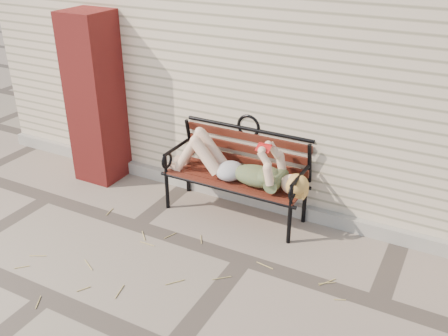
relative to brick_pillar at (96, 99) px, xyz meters
The scene contains 7 objects.
ground 2.62m from the brick_pillar, 18.06° to the right, with size 80.00×80.00×0.00m, color gray.
house_wall 3.26m from the brick_pillar, 44.37° to the left, with size 8.00×4.00×3.00m, color beige.
foundation_strip 2.49m from the brick_pillar, ahead, with size 8.00×0.10×0.15m, color gray.
brick_pillar is the anchor object (origin of this frame).
garden_bench 1.90m from the brick_pillar, ahead, with size 1.62×0.64×1.05m.
reading_woman 1.91m from the brick_pillar, ahead, with size 1.53×0.35×0.48m.
straw_scatter 2.51m from the brick_pillar, 38.71° to the right, with size 3.01×1.58×0.01m.
Camera 1 is at (1.62, -3.45, 2.88)m, focal length 40.00 mm.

